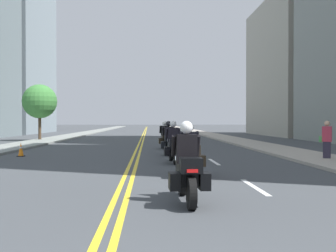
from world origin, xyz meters
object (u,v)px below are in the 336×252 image
object	(u,v)px
motorcycle_4	(165,137)
pedestrian_0	(327,140)
motorcycle_3	(169,141)
motorcycle_1	(190,154)
traffic_cone_1	(21,149)
street_tree_0	(40,102)
motorcycle_2	(173,146)
motorcycle_0	(187,170)

from	to	relation	value
motorcycle_4	pedestrian_0	size ratio (longest dim) A/B	1.38
motorcycle_3	motorcycle_1	bearing A→B (deg)	-88.37
traffic_cone_1	street_tree_0	bearing A→B (deg)	101.99
motorcycle_3	street_tree_0	size ratio (longest dim) A/B	0.46
motorcycle_3	pedestrian_0	xyz separation A→B (m)	(6.23, -3.13, 0.19)
motorcycle_2	pedestrian_0	distance (m)	6.24
motorcycle_2	motorcycle_4	xyz separation A→B (m)	(-0.02, 7.79, 0.01)
street_tree_0	motorcycle_3	bearing A→B (deg)	-55.27
traffic_cone_1	pedestrian_0	xyz separation A→B (m)	(13.00, -2.74, 0.52)
motorcycle_0	motorcycle_2	size ratio (longest dim) A/B	0.98
motorcycle_4	motorcycle_0	bearing A→B (deg)	-93.88
traffic_cone_1	pedestrian_0	bearing A→B (deg)	-11.88
motorcycle_2	street_tree_0	xyz separation A→B (m)	(-9.89, 17.82, 2.57)
motorcycle_2	street_tree_0	bearing A→B (deg)	116.21
traffic_cone_1	street_tree_0	distance (m)	15.25
motorcycle_2	pedestrian_0	size ratio (longest dim) A/B	1.29
motorcycle_3	motorcycle_4	size ratio (longest dim) A/B	0.95
motorcycle_3	street_tree_0	xyz separation A→B (m)	(-9.88, 14.25, 2.58)
motorcycle_4	traffic_cone_1	world-z (taller)	motorcycle_4
motorcycle_1	motorcycle_4	xyz separation A→B (m)	(-0.26, 11.55, 0.01)
traffic_cone_1	pedestrian_0	world-z (taller)	pedestrian_0
motorcycle_1	motorcycle_3	world-z (taller)	motorcycle_3
motorcycle_2	pedestrian_0	bearing A→B (deg)	1.23
motorcycle_2	traffic_cone_1	bearing A→B (deg)	152.08
motorcycle_0	pedestrian_0	world-z (taller)	pedestrian_0
street_tree_0	motorcycle_2	bearing A→B (deg)	-60.98
pedestrian_0	street_tree_0	xyz separation A→B (m)	(-16.11, 17.38, 2.38)
motorcycle_0	motorcycle_4	bearing A→B (deg)	87.36
motorcycle_3	motorcycle_4	distance (m)	4.22
motorcycle_3	pedestrian_0	world-z (taller)	pedestrian_0
motorcycle_4	pedestrian_0	distance (m)	9.64
motorcycle_0	motorcycle_3	xyz separation A→B (m)	(0.19, 11.05, 0.00)
motorcycle_2	motorcycle_1	bearing A→B (deg)	-89.09
motorcycle_4	street_tree_0	size ratio (longest dim) A/B	0.49
motorcycle_1	street_tree_0	distance (m)	23.98
street_tree_0	motorcycle_0	bearing A→B (deg)	-69.04
motorcycle_2	pedestrian_0	world-z (taller)	motorcycle_2
pedestrian_0	motorcycle_4	bearing A→B (deg)	-19.37
motorcycle_0	street_tree_0	size ratio (longest dim) A/B	0.45
motorcycle_2	motorcycle_4	distance (m)	7.79
motorcycle_0	pedestrian_0	bearing A→B (deg)	49.00
motorcycle_3	motorcycle_0	bearing A→B (deg)	-91.34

